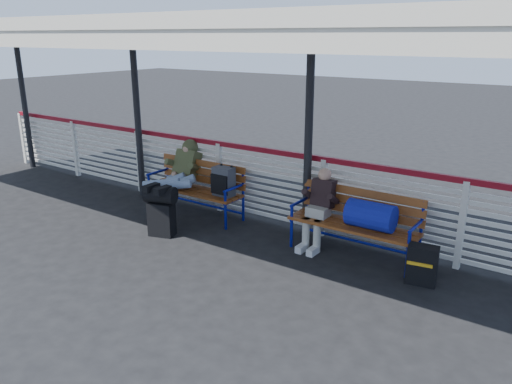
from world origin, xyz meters
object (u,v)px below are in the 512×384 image
Objects in this scene: bench_left at (206,182)px; companion_person at (319,207)px; bench_right at (364,216)px; suitcase_side at (422,265)px; traveler_man at (175,178)px; luggage_stack at (161,209)px.

companion_person is at bearing -0.74° from bench_left.
bench_right reaches higher than suitcase_side.
bench_right is at bearing -0.56° from bench_left.
traveler_man reaches higher than companion_person.
bench_left is 2.14m from companion_person.
companion_person is at bearing 7.48° from luggage_stack.
luggage_stack is 1.04m from bench_left.
companion_person is (2.14, -0.03, -0.00)m from bench_left.
suitcase_side is at bearing -18.16° from bench_right.
companion_person is 2.29× the size of suitcase_side.
luggage_stack is at bearing -160.61° from bench_right.
companion_person is at bearing 160.26° from suitcase_side.
bench_left is 1.10× the size of traveler_man.
companion_person is (-0.69, -0.00, -0.01)m from bench_right.
bench_left is (0.01, 1.03, 0.17)m from luggage_stack.
bench_right is 1.10× the size of traveler_man.
bench_left is 0.51m from traveler_man.
bench_left is 1.00× the size of bench_right.
luggage_stack is 3.02m from bench_right.
bench_left is 1.57× the size of companion_person.
companion_person reaches higher than bench_right.
suitcase_side is (3.74, -0.33, -0.35)m from bench_left.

